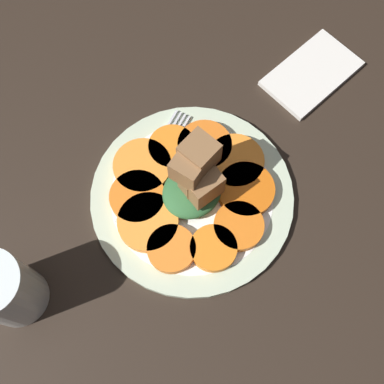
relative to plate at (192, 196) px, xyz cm
name	(u,v)px	position (x,y,z in cm)	size (l,w,h in cm)	color
table_slab	(192,200)	(0.00, 0.00, -1.52)	(120.00, 120.00, 2.00)	black
plate	(192,196)	(0.00, 0.00, 0.00)	(26.75, 26.75, 1.05)	beige
carrot_slice_0	(246,190)	(-5.44, 4.40, 1.22)	(7.57, 7.57, 1.27)	#D35E11
carrot_slice_1	(235,161)	(-7.28, 0.59, 1.22)	(7.71, 7.71, 1.27)	orange
carrot_slice_2	(205,146)	(-5.90, -3.86, 1.22)	(7.34, 7.34, 1.27)	orange
carrot_slice_3	(172,147)	(-2.51, -6.65, 1.22)	(6.40, 6.40, 1.27)	orange
carrot_slice_4	(142,166)	(2.25, -7.27, 1.22)	(7.76, 7.76, 1.27)	orange
carrot_slice_5	(137,197)	(5.58, -4.38, 1.22)	(7.22, 7.22, 1.27)	orange
carrot_slice_6	(148,222)	(6.80, -0.87, 1.22)	(7.78, 7.78, 1.27)	orange
carrot_slice_7	(172,249)	(6.92, 3.74, 1.22)	(6.12, 6.12, 1.27)	orange
carrot_slice_8	(213,248)	(3.04, 7.22, 1.22)	(5.93, 5.93, 1.27)	orange
carrot_slice_9	(239,226)	(-1.29, 7.31, 1.22)	(6.41, 6.41, 1.27)	orange
center_pile	(196,180)	(-0.60, 0.03, 4.76)	(8.04, 7.21, 10.12)	#2D6033
fork	(154,163)	(0.72, -6.70, 0.78)	(17.43, 7.87, 0.40)	silver
water_glass	(4,290)	(24.49, -4.73, 4.93)	(7.23, 7.23, 10.91)	silver
napkin	(312,74)	(-26.07, -2.27, -0.12)	(13.97, 8.38, 0.80)	silver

